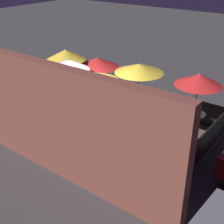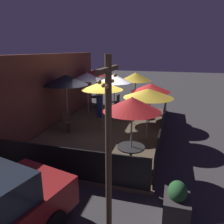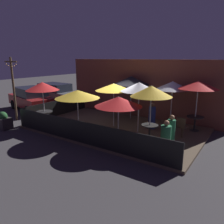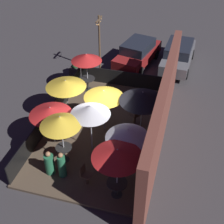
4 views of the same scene
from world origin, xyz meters
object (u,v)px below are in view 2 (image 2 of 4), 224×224
(patron_1, at_px, (100,106))
(patron_2, at_px, (133,102))
(dining_table_2, at_px, (135,106))
(patio_umbrella_5, at_px, (102,86))
(patio_umbrella_8, at_px, (114,79))
(patio_umbrella_2, at_px, (136,77))
(dining_table_0, at_px, (97,99))
(light_post, at_px, (109,145))
(patio_chair_0, at_px, (116,101))
(patio_umbrella_7, at_px, (66,80))
(patio_umbrella_1, at_px, (132,104))
(planter_box, at_px, (177,202))
(patron_0, at_px, (142,104))
(patio_umbrella_0, at_px, (96,72))
(patio_chair_1, at_px, (67,121))
(patio_umbrella_3, at_px, (151,88))
(patio_umbrella_6, at_px, (87,76))
(dining_table_1, at_px, (131,151))
(patio_umbrella_4, at_px, (148,93))

(patron_1, height_order, patron_2, patron_1)
(dining_table_2, bearing_deg, patio_umbrella_5, 157.13)
(patio_umbrella_8, bearing_deg, dining_table_2, -42.20)
(patio_umbrella_2, bearing_deg, dining_table_0, 65.59)
(dining_table_0, height_order, light_post, light_post)
(patio_umbrella_2, relative_size, light_post, 0.66)
(patio_chair_0, relative_size, patron_2, 0.75)
(patio_umbrella_7, height_order, dining_table_2, patio_umbrella_7)
(patio_umbrella_1, relative_size, planter_box, 2.51)
(patio_umbrella_1, height_order, light_post, light_post)
(planter_box, relative_size, light_post, 0.25)
(patron_0, bearing_deg, patron_2, 130.84)
(dining_table_2, bearing_deg, patio_umbrella_0, 65.59)
(patio_chair_0, relative_size, light_post, 0.26)
(patio_umbrella_2, height_order, patio_chair_1, patio_umbrella_2)
(patron_1, relative_size, light_post, 0.36)
(dining_table_0, bearing_deg, patio_chair_1, -177.38)
(patio_umbrella_3, bearing_deg, patron_2, 32.70)
(patio_umbrella_1, distance_m, patio_umbrella_2, 5.72)
(patio_umbrella_0, xyz_separation_m, patio_umbrella_5, (-3.74, -1.61, -0.20))
(patio_umbrella_6, xyz_separation_m, patio_umbrella_8, (-0.96, -1.85, 0.06))
(patio_umbrella_0, height_order, patio_umbrella_5, patio_umbrella_0)
(dining_table_1, xyz_separation_m, patio_chair_0, (6.63, 2.17, -0.07))
(patio_umbrella_0, distance_m, patio_umbrella_4, 5.68)
(patio_umbrella_3, xyz_separation_m, patio_umbrella_6, (0.93, 3.69, 0.32))
(patio_umbrella_8, relative_size, planter_box, 2.63)
(patio_umbrella_8, relative_size, dining_table_1, 2.84)
(patio_umbrella_1, distance_m, patio_umbrella_8, 4.97)
(patio_umbrella_1, distance_m, light_post, 2.52)
(patio_umbrella_1, relative_size, dining_table_1, 2.70)
(patio_umbrella_2, xyz_separation_m, patio_umbrella_8, (-1.02, 0.92, 0.00))
(patio_umbrella_8, distance_m, patron_2, 2.56)
(patron_2, relative_size, light_post, 0.35)
(patron_0, relative_size, patron_1, 0.89)
(patio_umbrella_6, relative_size, light_post, 0.64)
(dining_table_1, relative_size, patron_1, 0.64)
(dining_table_2, xyz_separation_m, patron_0, (0.83, -0.31, -0.08))
(dining_table_2, distance_m, light_post, 8.33)
(patio_umbrella_1, xyz_separation_m, patron_2, (6.50, 1.11, -1.51))
(patio_umbrella_0, height_order, patio_chair_1, patio_umbrella_0)
(patio_umbrella_3, height_order, patio_chair_1, patio_umbrella_3)
(patio_umbrella_4, distance_m, patron_2, 4.34)
(light_post, bearing_deg, patio_umbrella_3, -0.24)
(patio_umbrella_1, xyz_separation_m, patio_umbrella_8, (4.64, 1.78, 0.11))
(patio_umbrella_2, bearing_deg, patron_2, 16.52)
(patio_umbrella_4, distance_m, patron_1, 3.96)
(patio_umbrella_4, distance_m, patio_umbrella_7, 3.95)
(patio_umbrella_5, distance_m, dining_table_0, 4.34)
(patio_umbrella_0, bearing_deg, patio_umbrella_6, 175.68)
(patron_2, bearing_deg, patio_chair_0, 126.69)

